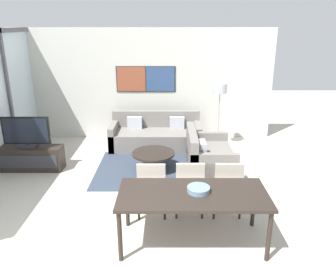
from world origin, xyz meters
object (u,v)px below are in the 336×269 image
(dining_chair_right, at_px, (226,186))
(fruit_bowl, at_px, (198,189))
(dining_table, at_px, (192,197))
(floor_lamp, at_px, (219,94))
(sofa_side, at_px, (205,157))
(sofa_main, at_px, (155,136))
(dining_chair_left, at_px, (151,186))
(television, at_px, (25,133))
(tv_console, at_px, (29,158))
(dining_chair_centre, at_px, (189,185))
(coffee_table, at_px, (153,157))

(dining_chair_right, height_order, fruit_bowl, dining_chair_right)
(dining_table, relative_size, floor_lamp, 1.26)
(sofa_side, bearing_deg, dining_table, 169.21)
(sofa_main, height_order, dining_table, sofa_main)
(dining_table, distance_m, dining_chair_left, 0.90)
(television, distance_m, sofa_main, 2.94)
(tv_console, height_order, dining_chair_centre, dining_chair_centre)
(dining_chair_right, relative_size, fruit_bowl, 3.04)
(tv_console, distance_m, coffee_table, 2.55)
(dining_chair_centre, distance_m, dining_chair_right, 0.58)
(floor_lamp, bearing_deg, tv_console, -162.41)
(sofa_main, relative_size, floor_lamp, 1.38)
(sofa_side, distance_m, dining_chair_centre, 1.79)
(dining_chair_left, relative_size, floor_lamp, 0.59)
(tv_console, xyz_separation_m, sofa_side, (3.64, 0.00, 0.03))
(sofa_main, bearing_deg, dining_chair_centre, -78.41)
(sofa_side, bearing_deg, floor_lamp, -18.21)
(dining_chair_left, height_order, dining_chair_right, same)
(dining_table, bearing_deg, television, 143.05)
(sofa_main, height_order, dining_chair_right, dining_chair_right)
(coffee_table, height_order, dining_chair_left, dining_chair_left)
(sofa_main, distance_m, coffee_table, 1.38)
(dining_table, bearing_deg, dining_chair_left, 131.34)
(sofa_main, relative_size, dining_chair_left, 2.34)
(sofa_side, bearing_deg, dining_chair_centre, 165.07)
(coffee_table, distance_m, dining_chair_left, 1.74)
(dining_chair_centre, xyz_separation_m, floor_lamp, (0.88, 3.00, 0.81))
(television, height_order, dining_table, television)
(dining_chair_right, distance_m, floor_lamp, 3.13)
(television, distance_m, coffee_table, 2.60)
(coffee_table, xyz_separation_m, dining_table, (0.63, -2.38, 0.40))
(tv_console, height_order, sofa_side, sofa_side)
(dining_chair_right, xyz_separation_m, floor_lamp, (0.30, 3.01, 0.81))
(dining_chair_left, distance_m, floor_lamp, 3.45)
(dining_chair_right, bearing_deg, dining_table, -130.68)
(tv_console, xyz_separation_m, coffee_table, (2.55, -0.01, 0.04))
(sofa_main, bearing_deg, dining_chair_right, -68.59)
(dining_chair_centre, bearing_deg, coffee_table, 110.40)
(dining_table, height_order, dining_chair_centre, dining_chair_centre)
(sofa_side, relative_size, dining_chair_centre, 1.50)
(floor_lamp, bearing_deg, dining_table, -103.44)
(coffee_table, relative_size, fruit_bowl, 2.85)
(fruit_bowl, bearing_deg, sofa_main, 100.73)
(dining_chair_centre, xyz_separation_m, fruit_bowl, (0.07, -0.65, 0.29))
(fruit_bowl, bearing_deg, tv_console, 144.10)
(floor_lamp, bearing_deg, dining_chair_right, -95.70)
(fruit_bowl, bearing_deg, dining_chair_centre, 96.58)
(television, xyz_separation_m, sofa_main, (2.55, 1.37, -0.53))
(television, xyz_separation_m, dining_table, (3.18, -2.39, -0.12))
(dining_table, distance_m, dining_chair_centre, 0.71)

